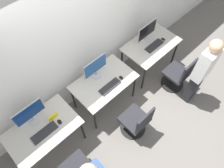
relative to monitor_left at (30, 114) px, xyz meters
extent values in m
plane|color=slate|center=(1.29, -0.58, -0.96)|extent=(20.00, 20.00, 0.00)
cube|color=silver|center=(1.29, 0.26, 0.44)|extent=(12.00, 0.05, 2.80)
cube|color=#BCB7AD|center=(0.00, -0.22, -0.24)|extent=(1.12, 0.72, 0.02)
cylinder|color=black|center=(0.51, -0.53, -0.60)|extent=(0.04, 0.04, 0.71)
cylinder|color=black|center=(-0.51, 0.09, -0.60)|extent=(0.04, 0.04, 0.71)
cylinder|color=black|center=(0.51, 0.09, -0.60)|extent=(0.04, 0.04, 0.71)
cylinder|color=#B2B2B7|center=(0.00, 0.00, -0.22)|extent=(0.19, 0.19, 0.01)
cylinder|color=#B2B2B7|center=(0.00, 0.00, -0.16)|extent=(0.04, 0.04, 0.10)
cube|color=#B2B2B7|center=(0.00, 0.00, 0.03)|extent=(0.49, 0.01, 0.31)
cube|color=navy|center=(0.00, -0.01, 0.03)|extent=(0.47, 0.01, 0.29)
cube|color=#262628|center=(0.00, -0.29, -0.21)|extent=(0.42, 0.15, 0.02)
ellipsoid|color=black|center=(0.27, -0.31, -0.21)|extent=(0.06, 0.09, 0.03)
cube|color=#BCB7AD|center=(1.29, -0.22, -0.24)|extent=(1.12, 0.72, 0.02)
cylinder|color=black|center=(0.78, -0.53, -0.60)|extent=(0.04, 0.04, 0.71)
cylinder|color=black|center=(1.80, -0.53, -0.60)|extent=(0.04, 0.04, 0.71)
cylinder|color=black|center=(0.78, 0.09, -0.60)|extent=(0.04, 0.04, 0.71)
cylinder|color=black|center=(1.80, 0.09, -0.60)|extent=(0.04, 0.04, 0.71)
cylinder|color=#B2B2B7|center=(1.29, -0.03, -0.22)|extent=(0.19, 0.19, 0.01)
cylinder|color=#B2B2B7|center=(1.29, -0.03, -0.16)|extent=(0.04, 0.04, 0.10)
cube|color=#B2B2B7|center=(1.29, -0.02, 0.03)|extent=(0.49, 0.01, 0.31)
cube|color=navy|center=(1.29, -0.03, 0.03)|extent=(0.47, 0.01, 0.29)
cube|color=#262628|center=(1.29, -0.38, -0.21)|extent=(0.42, 0.15, 0.02)
ellipsoid|color=black|center=(1.56, -0.39, -0.21)|extent=(0.06, 0.09, 0.03)
cylinder|color=black|center=(1.29, -1.01, -0.94)|extent=(0.48, 0.48, 0.03)
cylinder|color=black|center=(1.29, -1.01, -0.75)|extent=(0.04, 0.04, 0.35)
cube|color=#232328|center=(1.29, -1.01, -0.55)|extent=(0.44, 0.44, 0.05)
cube|color=#232328|center=(1.29, -1.21, -0.31)|extent=(0.40, 0.04, 0.44)
cube|color=#BCB7AD|center=(2.59, -0.22, -0.24)|extent=(1.12, 0.72, 0.02)
cylinder|color=black|center=(2.08, -0.53, -0.60)|extent=(0.04, 0.04, 0.71)
cylinder|color=black|center=(3.09, -0.53, -0.60)|extent=(0.04, 0.04, 0.71)
cylinder|color=black|center=(2.08, 0.09, -0.60)|extent=(0.04, 0.04, 0.71)
cylinder|color=black|center=(3.09, 0.09, -0.60)|extent=(0.04, 0.04, 0.71)
cylinder|color=#B2B2B7|center=(2.59, -0.07, -0.22)|extent=(0.19, 0.19, 0.01)
cylinder|color=#B2B2B7|center=(2.59, -0.07, -0.16)|extent=(0.04, 0.04, 0.10)
cube|color=#B2B2B7|center=(2.59, -0.06, 0.03)|extent=(0.49, 0.01, 0.31)
cube|color=black|center=(2.59, -0.07, 0.03)|extent=(0.47, 0.01, 0.29)
cube|color=#262628|center=(2.59, -0.29, -0.21)|extent=(0.42, 0.15, 0.02)
ellipsoid|color=black|center=(2.85, -0.31, -0.21)|extent=(0.06, 0.09, 0.03)
cylinder|color=black|center=(2.63, -0.91, -0.94)|extent=(0.48, 0.48, 0.03)
cylinder|color=black|center=(2.63, -0.91, -0.75)|extent=(0.04, 0.04, 0.35)
cube|color=#232328|center=(2.63, -0.91, -0.55)|extent=(0.44, 0.44, 0.05)
cube|color=#232328|center=(2.63, -1.11, -0.31)|extent=(0.40, 0.04, 0.44)
cube|color=#232328|center=(2.60, -1.33, -0.58)|extent=(0.25, 0.16, 0.75)
cube|color=white|center=(2.60, -1.33, 0.13)|extent=(0.36, 0.20, 0.66)
sphere|color=tan|center=(2.60, -1.33, 0.56)|extent=(0.21, 0.21, 0.21)
cube|color=yellow|center=(0.25, -0.18, -0.18)|extent=(0.16, 0.03, 0.08)
camera|label=1|loc=(-0.09, -1.88, 2.97)|focal=35.00mm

